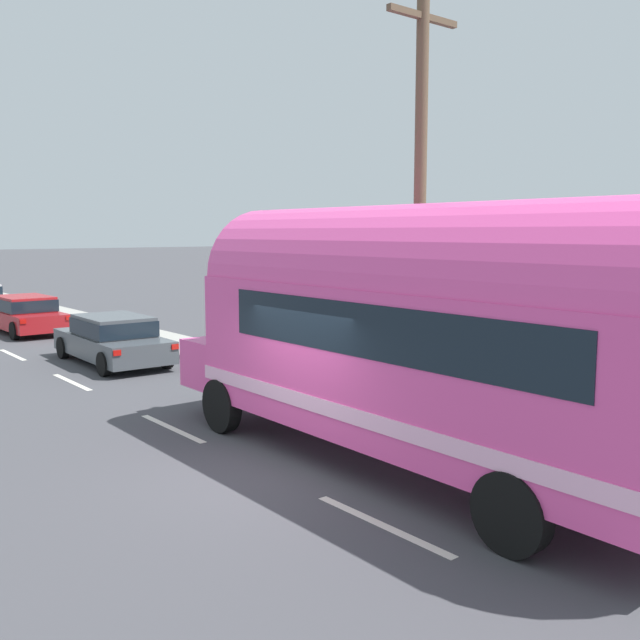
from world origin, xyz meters
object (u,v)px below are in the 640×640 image
utility_pole (420,194)px  car_second (24,313)px  car_lead (113,337)px  painted_bus (435,328)px

utility_pole → car_second: (-2.38, 17.46, -3.68)m
utility_pole → car_lead: 10.46m
utility_pole → car_second: bearing=97.7°
painted_bus → car_second: (-0.01, 20.01, -1.56)m
car_lead → car_second: 7.95m
utility_pole → car_lead: utility_pole is taller
car_lead → car_second: (-0.07, 7.95, 0.00)m
utility_pole → painted_bus: bearing=-132.9°
painted_bus → car_second: 20.07m
utility_pole → car_second: 18.00m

